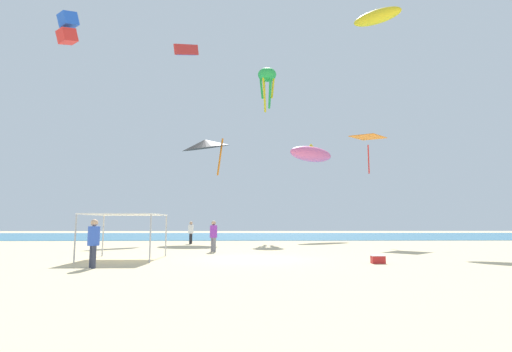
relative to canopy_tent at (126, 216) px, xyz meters
name	(u,v)px	position (x,y,z in m)	size (l,w,h in m)	color
ground	(254,260)	(6.27, -0.04, -2.14)	(110.00, 110.00, 0.10)	beige
ocean_strip	(250,236)	(6.27, 29.87, -2.08)	(110.00, 24.77, 0.03)	teal
canopy_tent	(126,216)	(0.00, 0.00, 0.00)	(3.37, 3.31, 2.18)	#B2B2B7
person_near_tent	(213,233)	(3.91, 4.43, -1.00)	(0.44, 0.45, 1.86)	slate
person_leftmost	(94,239)	(-0.12, -3.42, -0.97)	(0.45, 0.45, 1.90)	#33384C
person_central	(191,231)	(1.31, 12.77, -1.02)	(0.43, 0.49, 1.83)	black
cooler_box	(378,259)	(11.63, -2.07, -1.91)	(0.57, 0.37, 0.35)	red
kite_inflatable_pink	(311,154)	(12.72, 20.51, 6.85)	(5.62, 4.42, 2.03)	pink
kite_octopus_green	(267,77)	(8.20, 23.06, 16.34)	(2.34, 2.34, 5.02)	green
kite_diamond_orange	(368,139)	(15.77, 11.23, 6.41)	(3.15, 3.15, 3.13)	orange
kite_box_blue	(68,28)	(-6.02, 5.27, 12.49)	(1.46, 1.49, 2.24)	blue
kite_delta_black	(206,144)	(2.01, 16.14, 6.98)	(6.29, 6.30, 4.04)	black
kite_parafoil_red	(187,50)	(-1.90, 27.46, 21.62)	(2.68, 3.83, 2.69)	red
kite_inflatable_yellow	(377,17)	(18.77, 16.18, 19.93)	(4.72, 4.01, 1.79)	yellow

